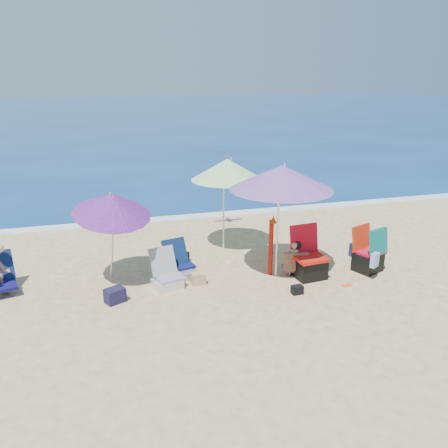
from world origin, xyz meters
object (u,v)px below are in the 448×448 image
object	(u,v)px
umbrella_turquoise	(282,178)
person_center	(295,260)
umbrella_striped	(227,169)
furled_umbrella	(271,242)
camp_chair_right	(369,255)
umbrella_blue	(112,204)
chair_navy	(179,267)
chair_rainbow	(167,277)
camp_chair_left	(309,262)

from	to	relation	value
umbrella_turquoise	person_center	world-z (taller)	umbrella_turquoise
umbrella_striped	furled_umbrella	xyz separation A→B (m)	(0.49, -1.70, -1.28)
furled_umbrella	camp_chair_right	distance (m)	2.23
umbrella_striped	camp_chair_right	xyz separation A→B (m)	(2.65, -2.12, -1.65)
umbrella_blue	person_center	bearing A→B (deg)	-8.93
chair_navy	chair_rainbow	world-z (taller)	chair_rainbow
umbrella_turquoise	umbrella_striped	size ratio (longest dim) A/B	1.06
umbrella_striped	umbrella_blue	xyz separation A→B (m)	(-2.74, -1.33, -0.29)
chair_navy	umbrella_striped	bearing A→B (deg)	40.66
umbrella_turquoise	camp_chair_right	world-z (taller)	umbrella_turquoise
umbrella_blue	chair_rainbow	distance (m)	1.84
umbrella_blue	person_center	size ratio (longest dim) A/B	2.71
person_center	umbrella_striped	bearing A→B (deg)	116.59
furled_umbrella	person_center	xyz separation A→B (m)	(0.46, -0.21, -0.37)
umbrella_striped	camp_chair_left	distance (m)	2.92
umbrella_striped	umbrella_blue	size ratio (longest dim) A/B	1.09
umbrella_striped	chair_navy	size ratio (longest dim) A/B	2.60
chair_rainbow	camp_chair_left	distance (m)	3.04
chair_rainbow	person_center	world-z (taller)	person_center
umbrella_striped	chair_navy	bearing A→B (deg)	-139.34
umbrella_striped	umbrella_turquoise	bearing A→B (deg)	-70.42
furled_umbrella	chair_navy	distance (m)	2.06
camp_chair_right	chair_rainbow	bearing A→B (deg)	174.01
camp_chair_left	person_center	bearing A→B (deg)	155.26
furled_umbrella	chair_rainbow	distance (m)	2.34
furled_umbrella	person_center	distance (m)	0.63
umbrella_turquoise	camp_chair_right	distance (m)	2.72
furled_umbrella	chair_navy	bearing A→B (deg)	166.34
furled_umbrella	umbrella_blue	bearing A→B (deg)	173.48
furled_umbrella	camp_chair_right	bearing A→B (deg)	-11.03
umbrella_blue	chair_navy	world-z (taller)	umbrella_blue
umbrella_striped	camp_chair_left	xyz separation A→B (m)	(1.23, -2.04, -1.69)
chair_navy	camp_chair_left	xyz separation A→B (m)	(2.67, -0.81, 0.14)
person_center	chair_navy	bearing A→B (deg)	164.13
umbrella_blue	chair_rainbow	world-z (taller)	umbrella_blue
umbrella_blue	chair_navy	bearing A→B (deg)	4.32
person_center	camp_chair_left	bearing A→B (deg)	-24.74
umbrella_striped	person_center	world-z (taller)	umbrella_striped
chair_navy	camp_chair_right	distance (m)	4.19
umbrella_blue	camp_chair_right	xyz separation A→B (m)	(5.39, -0.79, -1.36)
chair_rainbow	chair_navy	bearing A→B (deg)	51.18
chair_navy	chair_rainbow	xyz separation A→B (m)	(-0.34, -0.42, 0.00)
umbrella_blue	chair_rainbow	size ratio (longest dim) A/B	2.62
umbrella_turquoise	umbrella_blue	world-z (taller)	umbrella_turquoise
umbrella_blue	furled_umbrella	distance (m)	3.40
umbrella_blue	camp_chair_left	xyz separation A→B (m)	(3.97, -0.71, -1.40)
chair_rainbow	person_center	distance (m)	2.75
umbrella_blue	camp_chair_left	bearing A→B (deg)	-10.10
umbrella_turquoise	camp_chair_left	xyz separation A→B (m)	(0.59, -0.25, -1.84)
chair_navy	person_center	distance (m)	2.50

